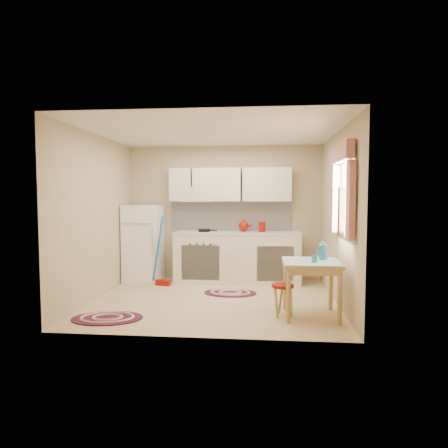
{
  "coord_description": "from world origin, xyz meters",
  "views": [
    {
      "loc": [
        0.7,
        -5.86,
        1.56
      ],
      "look_at": [
        0.13,
        0.25,
        1.13
      ],
      "focal_mm": 32.0,
      "sensor_mm": 36.0,
      "label": 1
    }
  ],
  "objects_px": {
    "stool": "(283,300)",
    "table": "(311,289)",
    "fridge": "(144,243)",
    "base_cabinets": "(237,258)"
  },
  "relations": [
    {
      "from": "stool",
      "to": "table",
      "type": "bearing_deg",
      "value": 4.44
    },
    {
      "from": "fridge",
      "to": "stool",
      "type": "height_order",
      "value": "fridge"
    },
    {
      "from": "base_cabinets",
      "to": "stool",
      "type": "height_order",
      "value": "base_cabinets"
    },
    {
      "from": "base_cabinets",
      "to": "table",
      "type": "height_order",
      "value": "base_cabinets"
    },
    {
      "from": "table",
      "to": "stool",
      "type": "distance_m",
      "value": 0.39
    },
    {
      "from": "stool",
      "to": "base_cabinets",
      "type": "bearing_deg",
      "value": 109.51
    },
    {
      "from": "base_cabinets",
      "to": "table",
      "type": "relative_size",
      "value": 3.12
    },
    {
      "from": "base_cabinets",
      "to": "table",
      "type": "xyz_separation_m",
      "value": [
        1.08,
        -1.99,
        -0.08
      ]
    },
    {
      "from": "table",
      "to": "stool",
      "type": "relative_size",
      "value": 1.71
    },
    {
      "from": "fridge",
      "to": "base_cabinets",
      "type": "distance_m",
      "value": 1.74
    }
  ]
}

